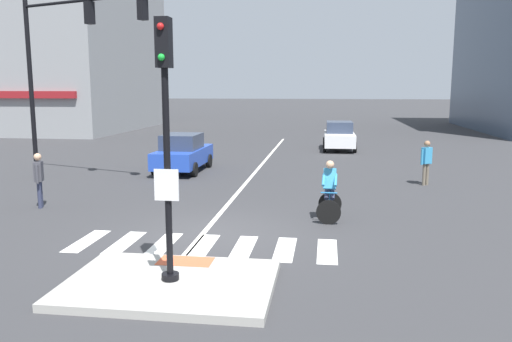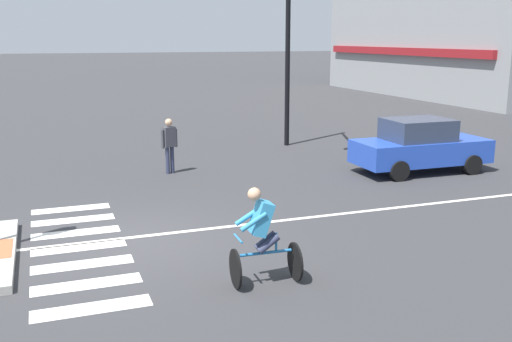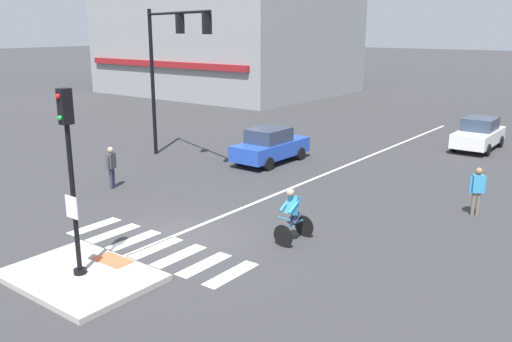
{
  "view_description": "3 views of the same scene",
  "coord_description": "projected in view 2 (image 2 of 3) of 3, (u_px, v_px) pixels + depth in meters",
  "views": [
    {
      "loc": [
        2.77,
        -12.11,
        3.62
      ],
      "look_at": [
        0.69,
        2.98,
        1.13
      ],
      "focal_mm": 36.07,
      "sensor_mm": 36.0,
      "label": 1
    },
    {
      "loc": [
        11.52,
        -1.46,
        4.04
      ],
      "look_at": [
        -1.46,
        3.29,
        0.9
      ],
      "focal_mm": 41.49,
      "sensor_mm": 36.0,
      "label": 2
    },
    {
      "loc": [
        11.12,
        -10.71,
        6.14
      ],
      "look_at": [
        0.06,
        3.73,
        1.31
      ],
      "focal_mm": 38.05,
      "sensor_mm": 36.0,
      "label": 3
    }
  ],
  "objects": [
    {
      "name": "crosswalk_stripe_b",
      "position": [
        73.0,
        220.0,
        13.35
      ],
      "size": [
        0.44,
        1.8,
        0.01
      ],
      "primitive_type": "cube",
      "color": "silver",
      "rests_on": "ground"
    },
    {
      "name": "pedestrian_at_curb_left",
      "position": [
        169.0,
        141.0,
        17.73
      ],
      "size": [
        0.32,
        0.53,
        1.67
      ],
      "color": "#2D334C",
      "rests_on": "ground"
    },
    {
      "name": "crosswalk_stripe_d",
      "position": [
        79.0,
        247.0,
        11.61
      ],
      "size": [
        0.44,
        1.8,
        0.01
      ],
      "primitive_type": "cube",
      "color": "silver",
      "rests_on": "ground"
    },
    {
      "name": "ground_plane",
      "position": [
        128.0,
        242.0,
        11.93
      ],
      "size": [
        300.0,
        300.0,
        0.0
      ],
      "primitive_type": "plane",
      "color": "#333335"
    },
    {
      "name": "crosswalk_stripe_g",
      "position": [
        92.0,
        308.0,
        9.01
      ],
      "size": [
        0.44,
        1.8,
        0.01
      ],
      "primitive_type": "cube",
      "color": "silver",
      "rests_on": "ground"
    },
    {
      "name": "lane_centre_line",
      "position": [
        512.0,
        195.0,
        15.5
      ],
      "size": [
        0.14,
        28.0,
        0.01
      ],
      "primitive_type": "cube",
      "color": "silver",
      "rests_on": "ground"
    },
    {
      "name": "traffic_light_mast",
      "position": [
        291.0,
        11.0,
        19.67
      ],
      "size": [
        5.89,
        2.28,
        6.98
      ],
      "color": "black",
      "rests_on": "ground"
    },
    {
      "name": "crosswalk_stripe_a",
      "position": [
        71.0,
        209.0,
        14.21
      ],
      "size": [
        0.44,
        1.8,
        0.01
      ],
      "primitive_type": "cube",
      "color": "silver",
      "rests_on": "ground"
    },
    {
      "name": "crosswalk_stripe_f",
      "position": [
        87.0,
        284.0,
        9.87
      ],
      "size": [
        0.44,
        1.8,
        0.01
      ],
      "primitive_type": "cube",
      "color": "silver",
      "rests_on": "ground"
    },
    {
      "name": "car_blue_westbound_far",
      "position": [
        420.0,
        146.0,
        17.95
      ],
      "size": [
        1.88,
        4.12,
        1.64
      ],
      "color": "#2347B7",
      "rests_on": "ground"
    },
    {
      "name": "cyclist",
      "position": [
        262.0,
        235.0,
        9.7
      ],
      "size": [
        0.7,
        1.12,
        1.68
      ],
      "color": "black",
      "rests_on": "ground"
    },
    {
      "name": "crosswalk_stripe_e",
      "position": [
        83.0,
        264.0,
        10.74
      ],
      "size": [
        0.44,
        1.8,
        0.01
      ],
      "primitive_type": "cube",
      "color": "silver",
      "rests_on": "ground"
    },
    {
      "name": "crosswalk_stripe_c",
      "position": [
        76.0,
        233.0,
        12.48
      ],
      "size": [
        0.44,
        1.8,
        0.01
      ],
      "primitive_type": "cube",
      "color": "silver",
      "rests_on": "ground"
    }
  ]
}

